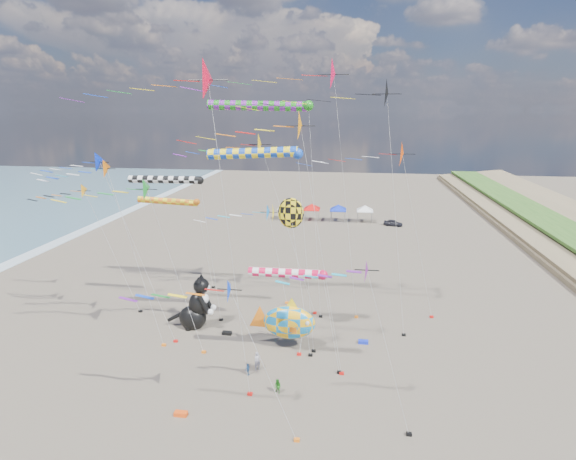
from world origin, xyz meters
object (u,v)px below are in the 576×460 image
Objects in this scene: child_blue at (248,369)px; parked_car at (393,223)px; child_green at (278,387)px; cat_inflatable at (195,301)px; fish_inflatable at (289,322)px; person_adult at (257,361)px.

parked_car is (15.47, 50.62, 0.08)m from child_blue.
child_green is 0.34× the size of parked_car.
cat_inflatable is at bearing 72.80° from child_blue.
cat_inflatable reaches higher than parked_car.
cat_inflatable is at bearing 166.21° from child_green.
child_green is at bearing -97.20° from child_blue.
parked_car is at bearing 74.46° from fish_inflatable.
cat_inflatable is 48.81m from parked_car.
fish_inflatable is 47.86m from parked_car.
person_adult is (7.46, -6.42, -1.96)m from cat_inflatable.
fish_inflatable is 3.91× the size of person_adult.
child_green is at bearing -176.45° from parked_car.
fish_inflatable is (9.51, -2.72, -0.18)m from cat_inflatable.
child_green is (0.11, -6.62, -1.98)m from fish_inflatable.
fish_inflatable reaches higher than child_green.
fish_inflatable is 6.16× the size of child_blue.
person_adult reaches higher than parked_car.
fish_inflatable is at bearing 24.24° from person_adult.
child_green is 1.18× the size of child_blue.
cat_inflatable reaches higher than person_adult.
cat_inflatable is 1.62× the size of parked_car.
parked_car is at bearing 60.20° from cat_inflatable.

